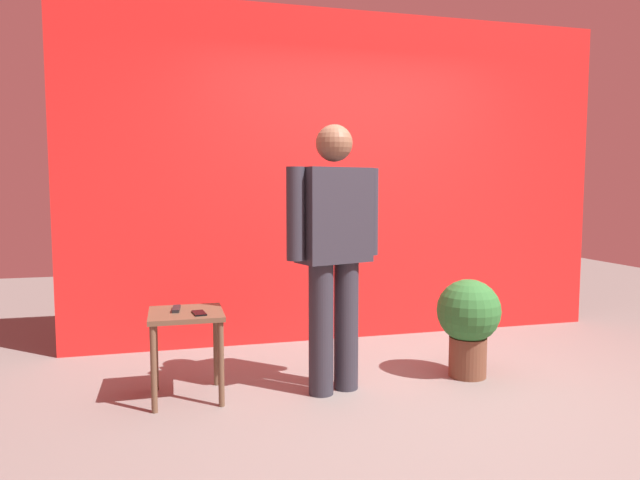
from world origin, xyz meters
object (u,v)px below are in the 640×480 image
Objects in this scene: standing_person at (334,244)px; cell_phone at (199,313)px; tv_remote at (176,309)px; potted_plant at (468,319)px; side_table at (186,327)px.

cell_phone is at bearing 178.12° from standing_person.
standing_person reaches higher than cell_phone.
potted_plant is at bearing 0.92° from tv_remote.
cell_phone is 1.84m from potted_plant.
potted_plant is at bearing -2.21° from side_table.
cell_phone is 0.21× the size of potted_plant.
standing_person is at bearing -177.60° from potted_plant.
potted_plant is (1.97, -0.12, -0.16)m from tv_remote.
standing_person is 10.09× the size of tv_remote.
tv_remote is 0.25× the size of potted_plant.
standing_person is 1.06m from side_table.
side_table is at bearing 177.79° from potted_plant.
side_table is at bearing 123.32° from cell_phone.
side_table is 3.84× the size of cell_phone.
standing_person reaches higher than potted_plant.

